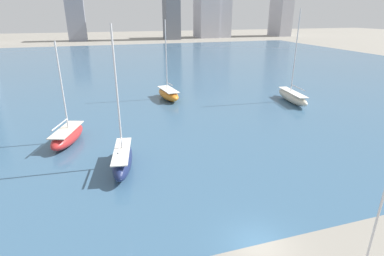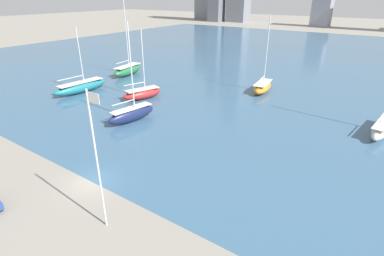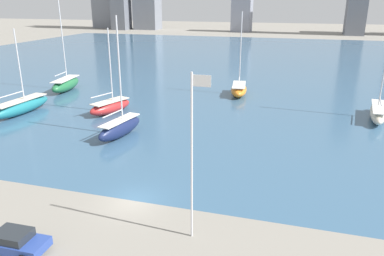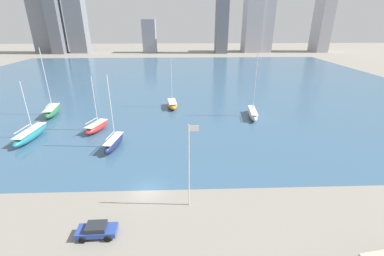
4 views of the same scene
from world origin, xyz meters
name	(u,v)px [view 2 (image 2 of 4)]	position (x,y,z in m)	size (l,w,h in m)	color
ground_plane	(92,182)	(0.00, 0.00, 0.00)	(500.00, 500.00, 0.00)	gray
harbor_water	(301,61)	(0.00, 70.00, 0.00)	(180.00, 140.00, 0.00)	#385B7A
flag_pole	(97,159)	(5.86, -3.20, 6.12)	(1.24, 0.14, 11.27)	silver
sailboat_orange	(262,87)	(2.24, 37.07, 1.03)	(3.49, 7.68, 13.49)	orange
sailboat_cream	(384,126)	(22.34, 29.02, 1.04)	(3.07, 9.77, 15.19)	beige
sailboat_red	(142,93)	(-13.46, 21.54, 1.00)	(4.53, 7.54, 11.72)	#B72828
sailboat_green	(128,70)	(-27.66, 31.88, 1.18)	(3.85, 9.19, 16.42)	#236B3D
sailboat_teal	(81,87)	(-25.40, 17.79, 1.06)	(3.09, 10.71, 11.65)	#1E757F
sailboat_navy	(132,114)	(-7.77, 13.27, 1.14)	(3.03, 7.89, 13.69)	#19234C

